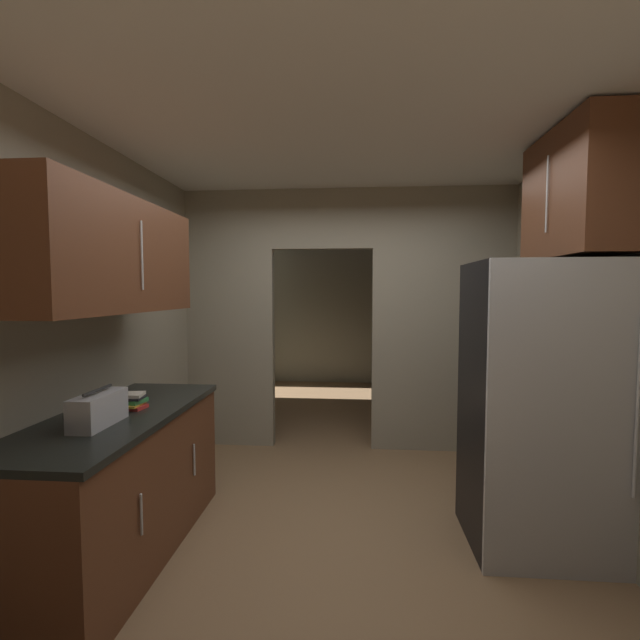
{
  "coord_description": "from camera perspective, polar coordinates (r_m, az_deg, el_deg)",
  "views": [
    {
      "loc": [
        0.11,
        -2.84,
        1.63
      ],
      "look_at": [
        -0.21,
        1.02,
        1.39
      ],
      "focal_mm": 24.78,
      "sensor_mm": 36.0,
      "label": 1
    }
  ],
  "objects": [
    {
      "name": "upper_cabinet_counterside",
      "position": [
        2.93,
        -25.21,
        7.53
      ],
      "size": [
        0.36,
        1.55,
        0.68
      ],
      "color": "brown"
    },
    {
      "name": "lower_cabinet_run",
      "position": [
        3.15,
        -24.48,
        -18.79
      ],
      "size": [
        0.68,
        1.72,
        0.9
      ],
      "color": "brown",
      "rests_on": "ground"
    },
    {
      "name": "book_stack",
      "position": [
        3.07,
        -22.85,
        -9.64
      ],
      "size": [
        0.14,
        0.17,
        0.1
      ],
      "color": "red",
      "rests_on": "lower_cabinet_run"
    },
    {
      "name": "ground",
      "position": [
        3.28,
        2.47,
        -26.24
      ],
      "size": [
        20.0,
        20.0,
        0.0
      ],
      "primitive_type": "plane",
      "color": "brown"
    },
    {
      "name": "refrigerator",
      "position": [
        3.18,
        26.44,
        -9.87
      ],
      "size": [
        0.85,
        0.74,
        1.82
      ],
      "color": "black",
      "rests_on": "ground"
    },
    {
      "name": "kitchen_flank_left",
      "position": [
        3.09,
        -31.87,
        -2.35
      ],
      "size": [
        0.1,
        4.25,
        2.68
      ],
      "primitive_type": "cube",
      "color": "gray",
      "rests_on": "ground"
    },
    {
      "name": "kitchen_overhead_slab",
      "position": [
        3.53,
        2.96,
        21.41
      ],
      "size": [
        3.76,
        7.49,
        0.06
      ],
      "primitive_type": "cube",
      "color": "silver"
    },
    {
      "name": "upper_cabinet_fridgeside",
      "position": [
        3.34,
        30.23,
        13.92
      ],
      "size": [
        0.36,
        0.94,
        0.81
      ],
      "color": "brown"
    },
    {
      "name": "adjoining_room_shell",
      "position": [
        6.83,
        3.82,
        1.19
      ],
      "size": [
        3.36,
        3.41,
        2.68
      ],
      "color": "gray",
      "rests_on": "ground"
    },
    {
      "name": "kitchen_partition",
      "position": [
        4.59,
        4.34,
        1.17
      ],
      "size": [
        3.36,
        0.12,
        2.68
      ],
      "color": "gray",
      "rests_on": "ground"
    },
    {
      "name": "boombox",
      "position": [
        2.77,
        -26.76,
        -10.27
      ],
      "size": [
        0.16,
        0.37,
        0.21
      ],
      "color": "#B2B2B7",
      "rests_on": "lower_cabinet_run"
    }
  ]
}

